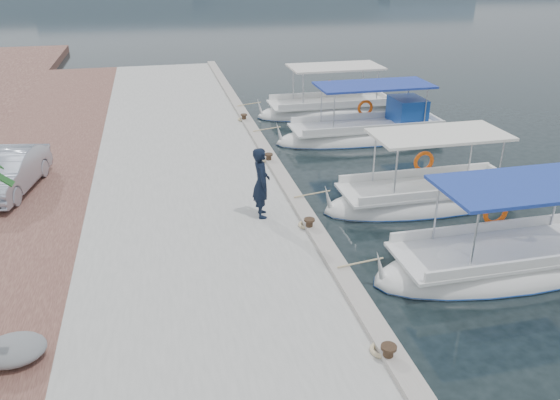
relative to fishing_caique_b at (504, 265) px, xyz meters
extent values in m
plane|color=black|center=(-3.91, 0.60, -0.12)|extent=(400.00, 400.00, 0.00)
cube|color=#A3A39E|center=(-6.91, 5.60, 0.13)|extent=(6.00, 40.00, 0.50)
cube|color=#A0998E|center=(-4.13, 5.60, 0.44)|extent=(0.44, 40.00, 0.12)
cube|color=brown|center=(-11.91, 5.60, 0.13)|extent=(4.00, 40.00, 0.50)
ellipsoid|color=white|center=(0.00, 0.00, -0.07)|extent=(6.61, 2.21, 1.30)
ellipsoid|color=#16429B|center=(0.00, 0.00, -0.09)|extent=(6.64, 2.26, 0.22)
cube|color=white|center=(0.00, 0.00, 0.43)|extent=(5.42, 1.90, 0.08)
cube|color=#1F3A9D|center=(0.16, 0.00, 2.07)|extent=(3.96, 2.04, 0.08)
cylinder|color=silver|center=(-1.49, -0.83, 1.23)|extent=(0.05, 0.05, 1.60)
torus|color=#FF590D|center=(0.30, 1.05, 0.88)|extent=(0.68, 0.12, 0.68)
ellipsoid|color=white|center=(-0.08, 3.86, -0.07)|extent=(6.46, 2.05, 1.30)
ellipsoid|color=#16429B|center=(-0.08, 3.86, -0.09)|extent=(6.49, 2.09, 0.22)
cube|color=white|center=(-0.08, 3.86, 0.43)|extent=(5.29, 1.76, 0.08)
cube|color=silver|center=(0.08, 3.86, 2.07)|extent=(3.87, 1.89, 0.08)
cylinder|color=silver|center=(-1.53, 3.09, 1.23)|extent=(0.05, 0.05, 1.60)
torus|color=#FF590D|center=(0.22, 4.83, 0.88)|extent=(0.68, 0.12, 0.68)
ellipsoid|color=white|center=(0.47, 10.26, -0.07)|extent=(7.56, 2.20, 1.30)
ellipsoid|color=#16429B|center=(0.47, 10.26, -0.09)|extent=(7.60, 2.24, 0.22)
cube|color=white|center=(0.47, 10.26, 0.43)|extent=(6.20, 1.89, 0.08)
cube|color=#1E359A|center=(0.66, 10.26, 2.07)|extent=(4.54, 2.02, 0.08)
cylinder|color=silver|center=(-1.23, 9.43, 1.23)|extent=(0.05, 0.05, 1.60)
torus|color=#FF590D|center=(0.77, 11.30, 0.88)|extent=(0.68, 0.12, 0.68)
cube|color=#16429B|center=(2.17, 10.26, 0.98)|extent=(1.20, 1.54, 1.00)
ellipsoid|color=white|center=(0.17, 14.17, -0.07)|extent=(6.97, 2.35, 1.30)
ellipsoid|color=#16429B|center=(0.17, 14.17, -0.09)|extent=(7.00, 2.40, 0.22)
cube|color=white|center=(0.17, 14.17, 0.43)|extent=(5.71, 2.02, 0.08)
cube|color=silver|center=(0.35, 14.17, 2.07)|extent=(4.18, 2.16, 0.08)
cylinder|color=silver|center=(-1.39, 13.29, 1.23)|extent=(0.05, 0.05, 1.60)
torus|color=#FF590D|center=(0.47, 15.29, 0.88)|extent=(0.68, 0.12, 0.68)
cylinder|color=black|center=(-4.26, -2.90, 0.53)|extent=(0.18, 0.18, 0.30)
cylinder|color=black|center=(-4.26, -2.90, 0.68)|extent=(0.28, 0.28, 0.05)
cylinder|color=black|center=(-4.26, 2.10, 0.53)|extent=(0.18, 0.18, 0.30)
cylinder|color=black|center=(-4.26, 2.10, 0.68)|extent=(0.28, 0.28, 0.05)
cylinder|color=black|center=(-4.26, 7.10, 0.53)|extent=(0.18, 0.18, 0.30)
cylinder|color=black|center=(-4.26, 7.10, 0.68)|extent=(0.28, 0.28, 0.05)
cylinder|color=black|center=(-4.26, 12.10, 0.53)|extent=(0.18, 0.18, 0.30)
cylinder|color=black|center=(-4.26, 12.10, 0.68)|extent=(0.28, 0.28, 0.05)
imported|color=black|center=(-5.27, 3.22, 1.33)|extent=(0.50, 0.72, 1.91)
imported|color=#A0A8B7|center=(-12.17, 6.49, 0.98)|extent=(1.93, 3.85, 1.21)
ellipsoid|color=slate|center=(-10.56, -1.40, 0.58)|extent=(1.10, 0.90, 0.40)
camera|label=1|loc=(-7.75, -9.74, 6.84)|focal=35.00mm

